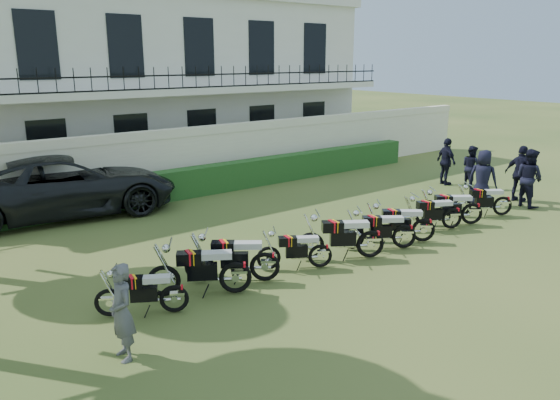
{
  "coord_description": "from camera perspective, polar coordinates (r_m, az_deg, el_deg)",
  "views": [
    {
      "loc": [
        -9.56,
        -9.35,
        4.73
      ],
      "look_at": [
        -0.93,
        1.73,
        1.04
      ],
      "focal_mm": 35.0,
      "sensor_mm": 36.0,
      "label": 1
    }
  ],
  "objects": [
    {
      "name": "ground",
      "position": [
        14.18,
        7.33,
        -4.89
      ],
      "size": [
        100.0,
        100.0,
        0.0
      ],
      "primitive_type": "plane",
      "color": "#345020",
      "rests_on": "ground"
    },
    {
      "name": "perimeter_wall",
      "position": [
        20.12,
        -8.92,
        4.35
      ],
      "size": [
        30.0,
        0.35,
        2.3
      ],
      "color": "#F1EACB",
      "rests_on": "ground"
    },
    {
      "name": "hedge",
      "position": [
        20.08,
        -5.24,
        2.49
      ],
      "size": [
        18.0,
        0.6,
        1.0
      ],
      "primitive_type": "cube",
      "color": "#1B4D1E",
      "rests_on": "ground"
    },
    {
      "name": "building",
      "position": [
        25.21,
        -15.93,
        11.85
      ],
      "size": [
        20.4,
        9.6,
        7.4
      ],
      "color": "silver",
      "rests_on": "ground"
    },
    {
      "name": "motorcycle_0",
      "position": [
        10.61,
        -11.02,
        -9.41
      ],
      "size": [
        1.55,
        0.94,
        0.95
      ],
      "rotation": [
        0.0,
        0.0,
        1.05
      ],
      "color": "black",
      "rests_on": "ground"
    },
    {
      "name": "motorcycle_1",
      "position": [
        11.22,
        -4.69,
        -7.3
      ],
      "size": [
        1.85,
        1.19,
        1.15
      ],
      "rotation": [
        0.0,
        0.0,
        1.02
      ],
      "color": "black",
      "rests_on": "ground"
    },
    {
      "name": "motorcycle_2",
      "position": [
        11.77,
        -1.59,
        -6.24
      ],
      "size": [
        1.7,
        1.32,
        1.12
      ],
      "rotation": [
        0.0,
        0.0,
        0.92
      ],
      "color": "black",
      "rests_on": "ground"
    },
    {
      "name": "motorcycle_3",
      "position": [
        12.58,
        4.24,
        -5.25
      ],
      "size": [
        1.53,
        0.99,
        0.95
      ],
      "rotation": [
        0.0,
        0.0,
        1.02
      ],
      "color": "black",
      "rests_on": "ground"
    },
    {
      "name": "motorcycle_4",
      "position": [
        13.28,
        9.44,
        -3.89
      ],
      "size": [
        1.85,
        1.24,
        1.16
      ],
      "rotation": [
        0.0,
        0.0,
        1.0
      ],
      "color": "black",
      "rests_on": "ground"
    },
    {
      "name": "motorcycle_5",
      "position": [
        14.12,
        12.87,
        -3.14
      ],
      "size": [
        1.64,
        1.18,
        1.05
      ],
      "rotation": [
        0.0,
        0.0,
        0.96
      ],
      "color": "black",
      "rests_on": "ground"
    },
    {
      "name": "motorcycle_6",
      "position": [
        14.73,
        14.76,
        -2.5
      ],
      "size": [
        1.57,
        1.32,
        1.07
      ],
      "rotation": [
        0.0,
        0.0,
        0.88
      ],
      "color": "black",
      "rests_on": "ground"
    },
    {
      "name": "motorcycle_7",
      "position": [
        16.08,
        17.55,
        -1.32
      ],
      "size": [
        1.72,
        0.99,
        1.03
      ],
      "rotation": [
        0.0,
        0.0,
        1.08
      ],
      "color": "black",
      "rests_on": "ground"
    },
    {
      "name": "motorcycle_8",
      "position": [
        16.68,
        19.44,
        -0.84
      ],
      "size": [
        1.65,
        1.24,
        1.07
      ],
      "rotation": [
        0.0,
        0.0,
        0.94
      ],
      "color": "black",
      "rests_on": "ground"
    },
    {
      "name": "motorcycle_9",
      "position": [
        17.96,
        22.26,
        -0.12
      ],
      "size": [
        1.6,
        1.12,
        1.02
      ],
      "rotation": [
        0.0,
        0.0,
        0.98
      ],
      "color": "black",
      "rests_on": "ground"
    },
    {
      "name": "suv",
      "position": [
        17.94,
        -21.62,
        1.44
      ],
      "size": [
        7.04,
        3.95,
        1.86
      ],
      "primitive_type": "imported",
      "rotation": [
        0.0,
        0.0,
        1.44
      ],
      "color": "black",
      "rests_on": "ground"
    },
    {
      "name": "inspector",
      "position": [
        9.17,
        -16.21,
        -11.22
      ],
      "size": [
        0.41,
        0.6,
        1.61
      ],
      "primitive_type": "imported",
      "rotation": [
        0.0,
        0.0,
        -1.61
      ],
      "color": "#5D5D62",
      "rests_on": "ground"
    },
    {
      "name": "officer_1",
      "position": [
        19.38,
        24.58,
        2.12
      ],
      "size": [
        0.92,
        1.07,
        1.9
      ],
      "primitive_type": "imported",
      "rotation": [
        0.0,
        0.0,
        1.32
      ],
      "color": "black",
      "rests_on": "ground"
    },
    {
      "name": "officer_2",
      "position": [
        19.93,
        23.88,
        2.52
      ],
      "size": [
        0.5,
        1.13,
        1.9
      ],
      "primitive_type": "imported",
      "rotation": [
        0.0,
        0.0,
        1.61
      ],
      "color": "black",
      "rests_on": "ground"
    },
    {
      "name": "officer_3",
      "position": [
        18.85,
        20.42,
        2.15
      ],
      "size": [
        0.86,
        1.06,
        1.86
      ],
      "primitive_type": "imported",
      "rotation": [
        0.0,
        0.0,
        1.92
      ],
      "color": "black",
      "rests_on": "ground"
    },
    {
      "name": "officer_4",
      "position": [
        21.4,
        19.36,
        3.28
      ],
      "size": [
        0.81,
        0.92,
        1.59
      ],
      "primitive_type": "imported",
      "rotation": [
        0.0,
        0.0,
        1.26
      ],
      "color": "black",
      "rests_on": "ground"
    },
    {
      "name": "officer_5",
      "position": [
        21.64,
        16.98,
        3.86
      ],
      "size": [
        0.75,
        1.13,
        1.79
      ],
      "primitive_type": "imported",
      "rotation": [
        0.0,
        0.0,
        1.24
      ],
      "color": "black",
      "rests_on": "ground"
    }
  ]
}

